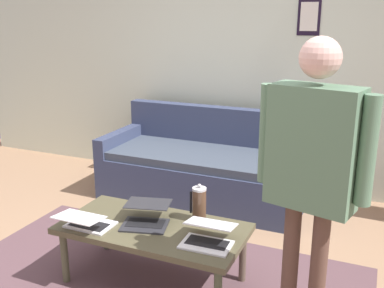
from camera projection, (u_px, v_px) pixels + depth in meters
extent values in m
plane|color=#9C7759|center=(144.00, 282.00, 3.13)|extent=(7.68, 7.68, 0.00)
cube|color=brown|center=(148.00, 288.00, 3.06)|extent=(2.88, 1.77, 0.01)
cube|color=silver|center=(243.00, 59.00, 4.69)|extent=(7.04, 0.10, 2.70)
cube|color=black|center=(309.00, 17.00, 4.27)|extent=(0.22, 0.02, 0.35)
cube|color=silver|center=(309.00, 17.00, 4.27)|extent=(0.16, 0.00, 0.27)
cube|color=#353E5C|center=(203.00, 179.00, 4.51)|extent=(2.01, 0.89, 0.42)
cube|color=#3E4756|center=(203.00, 156.00, 4.42)|extent=(1.77, 0.81, 0.08)
cube|color=#353E5C|center=(217.00, 128.00, 4.71)|extent=(2.01, 0.14, 0.46)
cube|color=#353E5C|center=(300.00, 161.00, 4.06)|extent=(0.12, 0.89, 0.20)
cube|color=#353E5C|center=(122.00, 139.00, 4.78)|extent=(0.12, 0.89, 0.20)
cube|color=brown|center=(153.00, 229.00, 3.03)|extent=(1.26, 0.63, 0.04)
cylinder|color=#515039|center=(65.00, 257.00, 3.09)|extent=(0.05, 0.05, 0.39)
cylinder|color=brown|center=(243.00, 256.00, 3.10)|extent=(0.05, 0.05, 0.39)
cylinder|color=#47473A|center=(106.00, 227.00, 3.53)|extent=(0.05, 0.05, 0.39)
cube|color=silver|center=(206.00, 245.00, 2.77)|extent=(0.32, 0.22, 0.01)
cube|color=black|center=(207.00, 242.00, 2.78)|extent=(0.27, 0.13, 0.00)
cube|color=silver|center=(211.00, 224.00, 2.82)|extent=(0.32, 0.21, 0.04)
cube|color=#ACC6EE|center=(211.00, 224.00, 2.82)|extent=(0.29, 0.19, 0.03)
cube|color=#28282D|center=(145.00, 225.00, 3.03)|extent=(0.35, 0.29, 0.01)
cube|color=black|center=(145.00, 223.00, 3.04)|extent=(0.28, 0.20, 0.00)
cube|color=#28282D|center=(148.00, 204.00, 3.10)|extent=(0.35, 0.28, 0.01)
cube|color=black|center=(148.00, 204.00, 3.09)|extent=(0.31, 0.26, 0.01)
cube|color=silver|center=(91.00, 225.00, 3.04)|extent=(0.31, 0.21, 0.01)
cube|color=black|center=(89.00, 225.00, 3.02)|extent=(0.26, 0.13, 0.00)
cube|color=silver|center=(79.00, 217.00, 2.90)|extent=(0.31, 0.20, 0.03)
cube|color=white|center=(79.00, 217.00, 2.91)|extent=(0.28, 0.18, 0.02)
cylinder|color=#4C3323|center=(199.00, 205.00, 3.08)|extent=(0.10, 0.10, 0.23)
cylinder|color=#B7B7BC|center=(199.00, 189.00, 3.05)|extent=(0.10, 0.10, 0.02)
sphere|color=#B2B2B7|center=(199.00, 186.00, 3.04)|extent=(0.03, 0.03, 0.03)
cube|color=black|center=(191.00, 202.00, 3.10)|extent=(0.01, 0.01, 0.16)
cylinder|color=brown|center=(317.00, 285.00, 2.35)|extent=(0.09, 0.09, 0.87)
cylinder|color=brown|center=(289.00, 275.00, 2.44)|extent=(0.09, 0.09, 0.87)
cube|color=#57795D|center=(313.00, 148.00, 2.19)|extent=(0.47, 0.29, 0.61)
cylinder|color=#57795D|center=(368.00, 151.00, 2.03)|extent=(0.10, 0.10, 0.52)
cylinder|color=#57795D|center=(267.00, 134.00, 2.33)|extent=(0.10, 0.10, 0.52)
sphere|color=beige|center=(320.00, 58.00, 2.07)|extent=(0.20, 0.20, 0.20)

